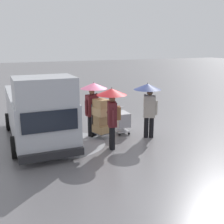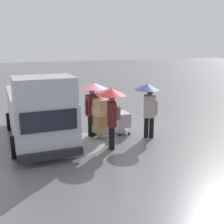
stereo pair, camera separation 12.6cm
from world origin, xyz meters
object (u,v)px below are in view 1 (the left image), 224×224
(pedestrian_white_side, at_px, (93,96))
(shopping_cart_vendor, at_px, (121,120))
(pedestrian_black_side, at_px, (148,98))
(cargo_van_parked_right, at_px, (38,110))
(pedestrian_pink_side, at_px, (112,104))
(hand_dolly_boxes, at_px, (101,117))

(pedestrian_white_side, bearing_deg, shopping_cart_vendor, 171.03)
(shopping_cart_vendor, bearing_deg, pedestrian_black_side, 130.57)
(cargo_van_parked_right, distance_m, shopping_cart_vendor, 3.29)
(pedestrian_white_side, bearing_deg, pedestrian_pink_side, 95.45)
(cargo_van_parked_right, bearing_deg, hand_dolly_boxes, 164.51)
(cargo_van_parked_right, xyz_separation_m, pedestrian_black_side, (-3.94, 1.25, 0.39))
(pedestrian_white_side, bearing_deg, pedestrian_black_side, 151.03)
(cargo_van_parked_right, xyz_separation_m, pedestrian_pink_side, (-2.22, 1.77, 0.39))
(hand_dolly_boxes, bearing_deg, pedestrian_white_side, -66.92)
(pedestrian_pink_side, relative_size, pedestrian_white_side, 1.00)
(pedestrian_black_side, height_order, pedestrian_white_side, same)
(pedestrian_black_side, bearing_deg, pedestrian_pink_side, 16.78)
(shopping_cart_vendor, xyz_separation_m, pedestrian_pink_side, (0.98, 1.37, 1.00))
(shopping_cart_vendor, relative_size, pedestrian_pink_side, 0.47)
(cargo_van_parked_right, bearing_deg, pedestrian_white_side, 173.89)
(hand_dolly_boxes, relative_size, pedestrian_pink_side, 0.71)
(shopping_cart_vendor, xyz_separation_m, pedestrian_white_side, (1.13, -0.18, 1.02))
(pedestrian_black_side, bearing_deg, cargo_van_parked_right, -17.64)
(cargo_van_parked_right, relative_size, pedestrian_black_side, 2.49)
(shopping_cart_vendor, relative_size, hand_dolly_boxes, 0.66)
(pedestrian_pink_side, xyz_separation_m, pedestrian_black_side, (-1.71, -0.52, 0.00))
(cargo_van_parked_right, height_order, pedestrian_pink_side, cargo_van_parked_right)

